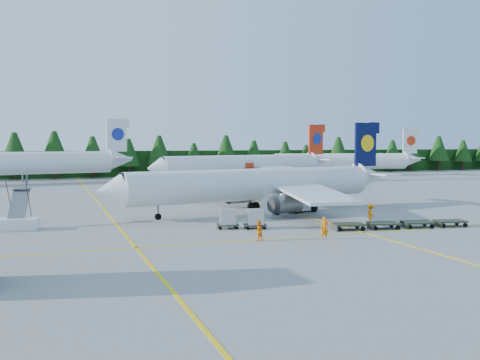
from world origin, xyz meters
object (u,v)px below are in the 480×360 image
object	(u,v)px
airliner_navy	(250,185)
airliner_red	(241,166)
airstairs	(16,221)
service_truck	(290,199)

from	to	relation	value
airliner_navy	airliner_red	distance (m)	40.99
airstairs	service_truck	xyz separation A→B (m)	(28.77, 2.51, 0.74)
airliner_red	service_truck	bearing A→B (deg)	-116.78
airliner_navy	service_truck	distance (m)	4.93
airliner_red	service_truck	distance (m)	40.94
airliner_navy	airstairs	bearing A→B (deg)	178.98
airliner_navy	airliner_red	bearing A→B (deg)	62.13
airliner_navy	service_truck	bearing A→B (deg)	-23.40
airliner_navy	airliner_red	size ratio (longest dim) A/B	0.91
airliner_navy	service_truck	world-z (taller)	airliner_navy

